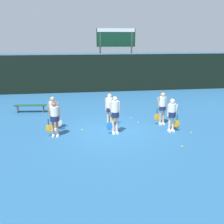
{
  "coord_description": "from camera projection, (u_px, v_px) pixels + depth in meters",
  "views": [
    {
      "loc": [
        -1.71,
        -11.85,
        4.31
      ],
      "look_at": [
        0.01,
        0.0,
        0.91
      ],
      "focal_mm": 42.0,
      "sensor_mm": 36.0,
      "label": 1
    }
  ],
  "objects": [
    {
      "name": "player_4",
      "position": [
        110.0,
        108.0,
        12.99
      ],
      "size": [
        0.6,
        0.32,
        1.68
      ],
      "rotation": [
        0.0,
        0.0,
        -0.08
      ],
      "color": "beige",
      "rests_on": "ground_plane"
    },
    {
      "name": "scoreboard",
      "position": [
        116.0,
        43.0,
        22.24
      ],
      "size": [
        3.31,
        0.15,
        5.08
      ],
      "color": "#515156",
      "rests_on": "ground_plane"
    },
    {
      "name": "tennis_ball_4",
      "position": [
        182.0,
        147.0,
        10.68
      ],
      "size": [
        0.07,
        0.07,
        0.07
      ],
      "primitive_type": "sphere",
      "color": "#CCE033",
      "rests_on": "ground_plane"
    },
    {
      "name": "fence_windscreen",
      "position": [
        95.0,
        73.0,
        21.2
      ],
      "size": [
        60.0,
        0.08,
        3.11
      ],
      "color": "black",
      "rests_on": "ground_plane"
    },
    {
      "name": "player_1",
      "position": [
        115.0,
        112.0,
        11.93
      ],
      "size": [
        0.64,
        0.36,
        1.78
      ],
      "rotation": [
        0.0,
        0.0,
        0.11
      ],
      "color": "beige",
      "rests_on": "ground_plane"
    },
    {
      "name": "tennis_ball_1",
      "position": [
        191.0,
        133.0,
        12.27
      ],
      "size": [
        0.07,
        0.07,
        0.07
      ],
      "primitive_type": "sphere",
      "color": "#CCE033",
      "rests_on": "ground_plane"
    },
    {
      "name": "player_2",
      "position": [
        172.0,
        112.0,
        12.26
      ],
      "size": [
        0.66,
        0.37,
        1.6
      ],
      "rotation": [
        0.0,
        0.0,
        0.07
      ],
      "color": "beige",
      "rests_on": "ground_plane"
    },
    {
      "name": "player_5",
      "position": [
        162.0,
        105.0,
        13.26
      ],
      "size": [
        0.63,
        0.36,
        1.71
      ],
      "rotation": [
        0.0,
        0.0,
        0.02
      ],
      "color": "tan",
      "rests_on": "ground_plane"
    },
    {
      "name": "tennis_ball_3",
      "position": [
        138.0,
        122.0,
        13.73
      ],
      "size": [
        0.06,
        0.06,
        0.06
      ],
      "primitive_type": "sphere",
      "color": "#CCE033",
      "rests_on": "ground_plane"
    },
    {
      "name": "player_0",
      "position": [
        54.0,
        116.0,
        11.64
      ],
      "size": [
        0.67,
        0.41,
        1.63
      ],
      "rotation": [
        0.0,
        0.0,
        -0.17
      ],
      "color": "#8C664C",
      "rests_on": "ground_plane"
    },
    {
      "name": "player_3",
      "position": [
        53.0,
        111.0,
        12.47
      ],
      "size": [
        0.63,
        0.36,
        1.64
      ],
      "rotation": [
        0.0,
        0.0,
        -0.18
      ],
      "color": "tan",
      "rests_on": "ground_plane"
    },
    {
      "name": "ground_plane",
      "position": [
        112.0,
        130.0,
        12.69
      ],
      "size": [
        140.0,
        140.0,
        0.0
      ],
      "primitive_type": "plane",
      "color": "#235684"
    },
    {
      "name": "tennis_ball_2",
      "position": [
        131.0,
        118.0,
        14.52
      ],
      "size": [
        0.07,
        0.07,
        0.07
      ],
      "primitive_type": "sphere",
      "color": "#CCE033",
      "rests_on": "ground_plane"
    },
    {
      "name": "bench_courtside",
      "position": [
        30.0,
        106.0,
        15.59
      ],
      "size": [
        1.9,
        0.54,
        0.46
      ],
      "rotation": [
        0.0,
        0.0,
        -0.1
      ],
      "color": "#19472D",
      "rests_on": "ground_plane"
    },
    {
      "name": "tennis_ball_0",
      "position": [
        82.0,
        130.0,
        12.61
      ],
      "size": [
        0.07,
        0.07,
        0.07
      ],
      "primitive_type": "sphere",
      "color": "#CCE033",
      "rests_on": "ground_plane"
    }
  ]
}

